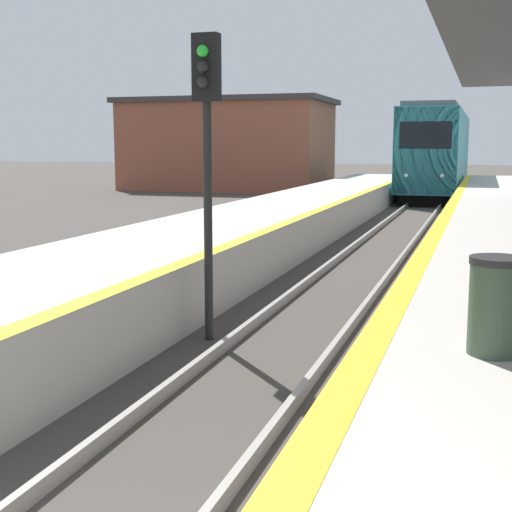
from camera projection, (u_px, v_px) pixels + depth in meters
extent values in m
cube|color=black|center=(437.00, 190.00, 39.61)|extent=(2.35, 16.23, 0.55)
cube|color=teal|center=(438.00, 150.00, 39.27)|extent=(2.77, 18.03, 3.87)
cube|color=red|center=(425.00, 151.00, 30.86)|extent=(2.71, 0.16, 3.79)
cube|color=black|center=(425.00, 135.00, 30.70)|extent=(2.22, 0.06, 1.16)
cube|color=#59595E|center=(440.00, 112.00, 38.95)|extent=(2.35, 17.13, 0.24)
sphere|color=white|center=(406.00, 175.00, 31.20)|extent=(0.18, 0.18, 0.18)
sphere|color=white|center=(442.00, 176.00, 30.74)|extent=(0.18, 0.18, 0.18)
cylinder|color=black|center=(208.00, 224.00, 9.94)|extent=(0.12, 0.12, 3.34)
cube|color=black|center=(206.00, 68.00, 9.61)|extent=(0.36, 0.20, 0.90)
sphere|color=green|center=(203.00, 51.00, 9.45)|extent=(0.16, 0.16, 0.16)
sphere|color=black|center=(203.00, 67.00, 9.48)|extent=(0.16, 0.16, 0.16)
sphere|color=black|center=(203.00, 82.00, 9.51)|extent=(0.16, 0.16, 0.16)
cylinder|color=#384C38|center=(496.00, 309.00, 5.87)|extent=(0.45, 0.45, 0.76)
cylinder|color=#262626|center=(499.00, 261.00, 5.80)|extent=(0.47, 0.47, 0.06)
cube|color=brown|center=(228.00, 147.00, 44.00)|extent=(11.96, 7.03, 5.21)
cube|color=#383333|center=(228.00, 101.00, 43.57)|extent=(12.55, 7.38, 0.30)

